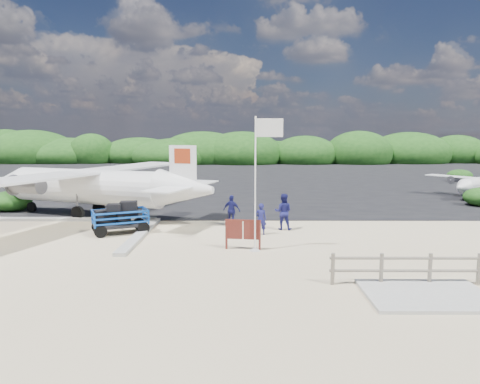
{
  "coord_description": "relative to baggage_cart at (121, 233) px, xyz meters",
  "views": [
    {
      "loc": [
        0.21,
        -17.78,
        4.59
      ],
      "look_at": [
        0.08,
        4.92,
        1.59
      ],
      "focal_mm": 32.0,
      "sensor_mm": 36.0,
      "label": 1
    }
  ],
  "objects": [
    {
      "name": "fence",
      "position": [
        11.56,
        -6.97,
        0.0
      ],
      "size": [
        6.4,
        2.0,
        1.1
      ],
      "primitive_type": null,
      "color": "#B2B2B2",
      "rests_on": "ground"
    },
    {
      "name": "aircraft_large",
      "position": [
        18.0,
        24.55,
        0.0
      ],
      "size": [
        22.38,
        22.38,
        5.21
      ],
      "primitive_type": null,
      "rotation": [
        0.0,
        0.0,
        2.78
      ],
      "color": "#B2B2B2",
      "rests_on": "ground"
    },
    {
      "name": "signboard",
      "position": [
        5.79,
        -2.87,
        0.0
      ],
      "size": [
        1.55,
        0.35,
        1.27
      ],
      "primitive_type": null,
      "rotation": [
        0.0,
        0.0,
        -0.13
      ],
      "color": "maroon",
      "rests_on": "ground"
    },
    {
      "name": "asphalt_apron",
      "position": [
        5.56,
        28.03,
        0.0
      ],
      "size": [
        90.0,
        50.0,
        0.04
      ],
      "primitive_type": null,
      "color": "#B2B2B2",
      "rests_on": "ground"
    },
    {
      "name": "ground",
      "position": [
        5.56,
        -1.97,
        0.0
      ],
      "size": [
        160.0,
        160.0,
        0.0
      ],
      "primitive_type": "plane",
      "color": "beige"
    },
    {
      "name": "vegetation_band",
      "position": [
        5.56,
        53.03,
        0.0
      ],
      "size": [
        124.0,
        8.0,
        4.4
      ],
      "primitive_type": null,
      "color": "#B2B2B2",
      "rests_on": "ground"
    },
    {
      "name": "walkway_pad",
      "position": [
        11.06,
        -7.97,
        0.0
      ],
      "size": [
        3.5,
        2.5,
        0.1
      ],
      "primitive_type": null,
      "color": "#B2B2B2",
      "rests_on": "ground"
    },
    {
      "name": "baggage_cart",
      "position": [
        0.0,
        0.0,
        0.0
      ],
      "size": [
        3.1,
        2.53,
        1.35
      ],
      "primitive_type": null,
      "rotation": [
        0.0,
        0.0,
        0.43
      ],
      "color": "blue",
      "rests_on": "ground"
    },
    {
      "name": "lagoon",
      "position": [
        -3.44,
        -0.47,
        0.0
      ],
      "size": [
        9.0,
        7.0,
        0.4
      ],
      "primitive_type": null,
      "color": "#B2B2B2",
      "rests_on": "ground"
    },
    {
      "name": "crew_a",
      "position": [
        6.62,
        -0.21,
        0.74
      ],
      "size": [
        0.56,
        0.38,
        1.48
      ],
      "primitive_type": "imported",
      "rotation": [
        0.0,
        0.0,
        3.19
      ],
      "color": "#161855",
      "rests_on": "ground"
    },
    {
      "name": "aircraft_small",
      "position": [
        -5.64,
        30.74,
        0.0
      ],
      "size": [
        8.88,
        8.88,
        2.28
      ],
      "primitive_type": null,
      "rotation": [
        0.0,
        0.0,
        3.79
      ],
      "color": "#B2B2B2",
      "rests_on": "ground"
    },
    {
      "name": "flagpole",
      "position": [
        6.27,
        -3.03,
        0.0
      ],
      "size": [
        1.08,
        0.48,
        5.34
      ],
      "primitive_type": null,
      "rotation": [
        0.0,
        0.0,
        -0.03
      ],
      "color": "white",
      "rests_on": "ground"
    },
    {
      "name": "crew_b",
      "position": [
        7.76,
        0.86,
        0.89
      ],
      "size": [
        0.97,
        0.82,
        1.79
      ],
      "primitive_type": "imported",
      "rotation": [
        0.0,
        0.0,
        2.97
      ],
      "color": "#161855",
      "rests_on": "ground"
    },
    {
      "name": "crew_c",
      "position": [
        5.22,
        1.81,
        0.79
      ],
      "size": [
        1.0,
        0.71,
        1.58
      ],
      "primitive_type": "imported",
      "rotation": [
        0.0,
        0.0,
        2.75
      ],
      "color": "#161855",
      "rests_on": "ground"
    }
  ]
}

